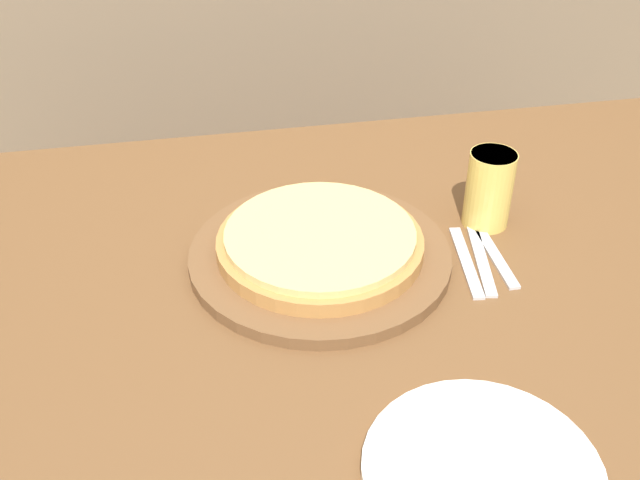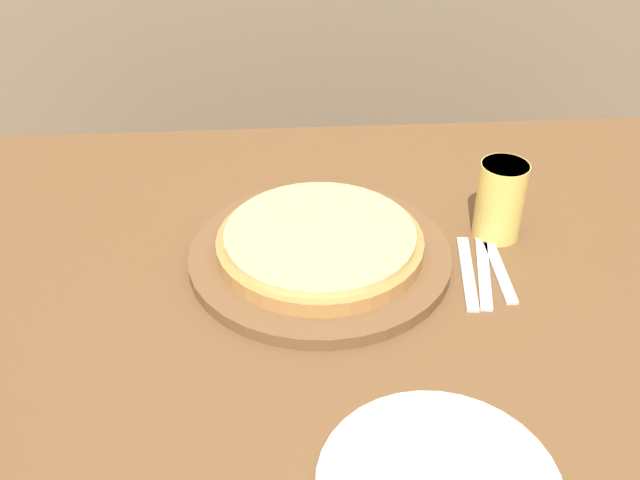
# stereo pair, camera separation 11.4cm
# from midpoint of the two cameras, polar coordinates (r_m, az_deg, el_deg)

# --- Properties ---
(dining_table) EXTENTS (1.56, 1.07, 0.73)m
(dining_table) POSITION_cam_midpoint_polar(r_m,az_deg,el_deg) (1.37, 0.55, -15.41)
(dining_table) COLOR brown
(dining_table) RESTS_ON ground_plane
(pizza_on_board) EXTENTS (0.41, 0.41, 0.06)m
(pizza_on_board) POSITION_cam_midpoint_polar(r_m,az_deg,el_deg) (1.15, -2.84, -0.75)
(pizza_on_board) COLOR brown
(pizza_on_board) RESTS_ON dining_table
(beer_glass) EXTENTS (0.08, 0.08, 0.13)m
(beer_glass) POSITION_cam_midpoint_polar(r_m,az_deg,el_deg) (1.23, 10.23, 3.98)
(beer_glass) COLOR #E5C65B
(beer_glass) RESTS_ON dining_table
(dinner_plate) EXTENTS (0.27, 0.27, 0.02)m
(dinner_plate) POSITION_cam_midpoint_polar(r_m,az_deg,el_deg) (0.88, 8.47, -17.35)
(dinner_plate) COLOR white
(dinner_plate) RESTS_ON dining_table
(fork) EXTENTS (0.04, 0.18, 0.00)m
(fork) POSITION_cam_midpoint_polar(r_m,az_deg,el_deg) (1.17, 8.35, -1.74)
(fork) COLOR silver
(fork) RESTS_ON dining_table
(dinner_knife) EXTENTS (0.05, 0.18, 0.00)m
(dinner_knife) POSITION_cam_midpoint_polar(r_m,az_deg,el_deg) (1.18, 9.51, -1.60)
(dinner_knife) COLOR silver
(dinner_knife) RESTS_ON dining_table
(spoon) EXTENTS (0.02, 0.15, 0.00)m
(spoon) POSITION_cam_midpoint_polar(r_m,az_deg,el_deg) (1.19, 10.65, -1.46)
(spoon) COLOR silver
(spoon) RESTS_ON dining_table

